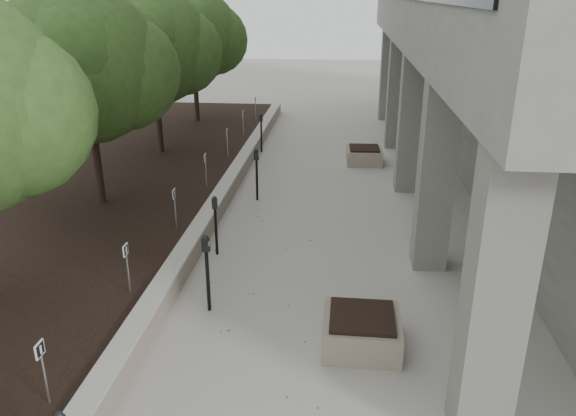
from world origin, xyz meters
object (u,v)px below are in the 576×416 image
at_px(parking_meter_4, 257,175).
at_px(planter_front, 361,330).
at_px(crabapple_tree_4, 155,71).
at_px(crabapple_tree_3, 89,98).
at_px(parking_meter_3, 216,226).
at_px(planter_back, 364,155).
at_px(parking_meter_2, 207,273).
at_px(crabapple_tree_5, 194,55).
at_px(parking_meter_5, 261,133).

xyz_separation_m(parking_meter_4, planter_front, (2.81, -6.80, -0.46)).
bearing_deg(crabapple_tree_4, crabapple_tree_3, -90.00).
bearing_deg(planter_front, crabapple_tree_4, 123.29).
distance_m(parking_meter_3, planter_back, 8.41).
height_order(crabapple_tree_3, parking_meter_3, crabapple_tree_3).
xyz_separation_m(parking_meter_2, parking_meter_4, (-0.01, 5.95, -0.02)).
bearing_deg(crabapple_tree_5, crabapple_tree_3, -90.00).
height_order(parking_meter_3, parking_meter_4, parking_meter_4).
bearing_deg(parking_meter_5, crabapple_tree_5, 129.40).
distance_m(crabapple_tree_5, parking_meter_3, 12.72).
bearing_deg(parking_meter_5, planter_front, -78.92).
bearing_deg(planter_back, crabapple_tree_5, 148.16).
bearing_deg(crabapple_tree_3, parking_meter_2, -48.18).
xyz_separation_m(crabapple_tree_4, parking_meter_2, (3.89, -9.35, -2.35)).
bearing_deg(parking_meter_2, parking_meter_5, 108.47).
bearing_deg(parking_meter_5, planter_back, -20.30).
bearing_deg(crabapple_tree_5, planter_back, -31.84).
bearing_deg(crabapple_tree_5, parking_meter_2, -74.83).
relative_size(crabapple_tree_4, parking_meter_5, 3.75).
distance_m(crabapple_tree_4, parking_meter_5, 4.38).
bearing_deg(crabapple_tree_3, crabapple_tree_5, 90.00).
xyz_separation_m(crabapple_tree_5, planter_back, (7.01, -4.35, -2.84)).
height_order(crabapple_tree_3, crabapple_tree_4, same).
height_order(crabapple_tree_5, parking_meter_4, crabapple_tree_5).
xyz_separation_m(parking_meter_3, parking_meter_5, (-0.24, 8.65, 0.02)).
bearing_deg(parking_meter_2, crabapple_tree_3, 147.04).
xyz_separation_m(crabapple_tree_5, parking_meter_3, (3.51, -11.98, -2.42)).
bearing_deg(parking_meter_3, crabapple_tree_5, 101.22).
bearing_deg(parking_meter_2, crabapple_tree_5, 120.40).
xyz_separation_m(parking_meter_4, parking_meter_5, (-0.62, 5.06, -0.03)).
relative_size(parking_meter_5, planter_front, 1.14).
relative_size(parking_meter_2, planter_front, 1.21).
relative_size(planter_front, planter_back, 1.06).
xyz_separation_m(crabapple_tree_3, parking_meter_2, (3.89, -4.35, -2.35)).
bearing_deg(planter_back, planter_front, -91.67).
xyz_separation_m(crabapple_tree_5, planter_front, (6.69, -15.19, -2.82)).
xyz_separation_m(crabapple_tree_4, crabapple_tree_5, (0.00, 5.00, 0.00)).
bearing_deg(parking_meter_2, crabapple_tree_4, 127.82).
height_order(parking_meter_3, planter_front, parking_meter_3).
xyz_separation_m(parking_meter_2, parking_meter_5, (-0.62, 11.02, -0.04)).
height_order(crabapple_tree_3, crabapple_tree_5, same).
bearing_deg(parking_meter_4, parking_meter_3, -89.92).
bearing_deg(parking_meter_4, crabapple_tree_4, 144.80).
height_order(parking_meter_4, planter_front, parking_meter_4).
relative_size(crabapple_tree_3, crabapple_tree_5, 1.00).
distance_m(crabapple_tree_4, parking_meter_3, 8.18).
bearing_deg(crabapple_tree_4, parking_meter_3, -63.32).
xyz_separation_m(parking_meter_3, planter_front, (3.18, -3.20, -0.40)).
height_order(crabapple_tree_4, crabapple_tree_5, same).
relative_size(parking_meter_4, planter_back, 1.26).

